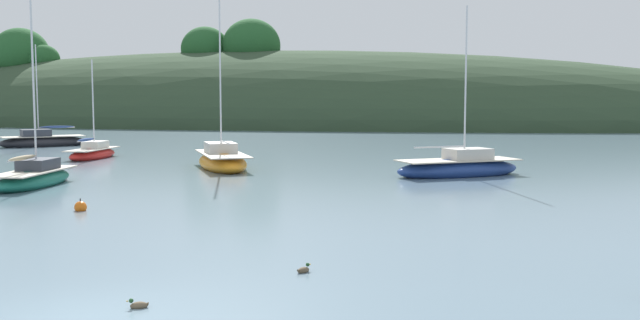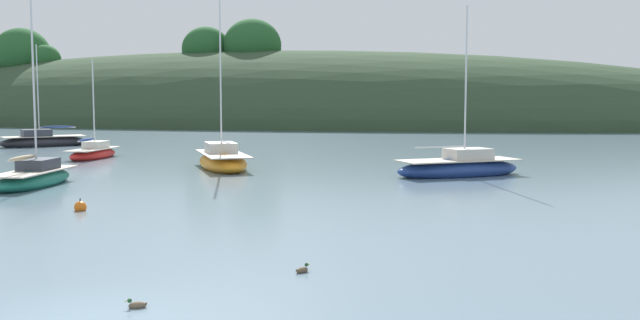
{
  "view_description": "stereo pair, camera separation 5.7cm",
  "coord_description": "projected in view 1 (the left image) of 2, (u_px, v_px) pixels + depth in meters",
  "views": [
    {
      "loc": [
        7.09,
        -11.32,
        4.11
      ],
      "look_at": [
        0.0,
        20.0,
        1.2
      ],
      "focal_mm": 39.78,
      "sensor_mm": 36.0,
      "label": 1
    },
    {
      "loc": [
        7.15,
        -11.31,
        4.11
      ],
      "look_at": [
        0.0,
        20.0,
        1.2
      ],
      "focal_mm": 39.78,
      "sensor_mm": 36.0,
      "label": 2
    }
  ],
  "objects": [
    {
      "name": "sailboat_white_near",
      "position": [
        43.0,
        141.0,
        57.99
      ],
      "size": [
        6.55,
        6.54,
        8.5
      ],
      "color": "#232328",
      "rests_on": "ground"
    },
    {
      "name": "mooring_buoy_inner",
      "position": [
        81.0,
        207.0,
        25.45
      ],
      "size": [
        0.44,
        0.44,
        0.54
      ],
      "color": "orange",
      "rests_on": "ground"
    },
    {
      "name": "sailboat_navy_dinghy",
      "position": [
        459.0,
        168.0,
        36.6
      ],
      "size": [
        7.12,
        5.82,
        8.94
      ],
      "color": "navy",
      "rests_on": "ground"
    },
    {
      "name": "sailboat_blue_center",
      "position": [
        34.0,
        178.0,
        32.39
      ],
      "size": [
        2.75,
        6.07,
        8.79
      ],
      "color": "#196B56",
      "rests_on": "ground"
    },
    {
      "name": "sailboat_red_portside",
      "position": [
        93.0,
        153.0,
        46.74
      ],
      "size": [
        2.15,
        5.42,
        6.68
      ],
      "color": "red",
      "rests_on": "ground"
    },
    {
      "name": "duck_lone_left",
      "position": [
        139.0,
        305.0,
        13.77
      ],
      "size": [
        0.41,
        0.32,
        0.24
      ],
      "color": "brown",
      "rests_on": "ground"
    },
    {
      "name": "sailboat_orange_cutter",
      "position": [
        222.0,
        161.0,
        40.28
      ],
      "size": [
        5.72,
        7.5,
        10.72
      ],
      "color": "orange",
      "rests_on": "ground"
    },
    {
      "name": "far_shoreline_hill",
      "position": [
        251.0,
        123.0,
        101.95
      ],
      "size": [
        150.0,
        36.0,
        25.36
      ],
      "color": "#2D422B",
      "rests_on": "ground"
    },
    {
      "name": "duck_trailing",
      "position": [
        304.0,
        270.0,
        16.56
      ],
      "size": [
        0.33,
        0.4,
        0.24
      ],
      "color": "brown",
      "rests_on": "ground"
    }
  ]
}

